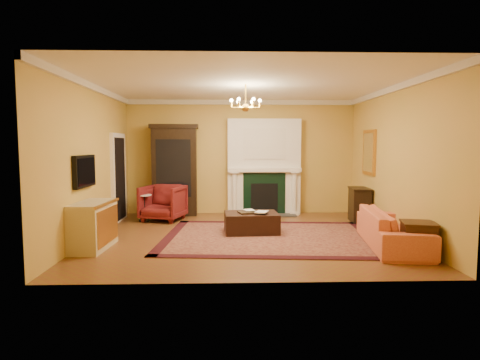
{
  "coord_description": "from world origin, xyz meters",
  "views": [
    {
      "loc": [
        -0.36,
        -7.92,
        1.82
      ],
      "look_at": [
        -0.1,
        0.3,
        1.1
      ],
      "focal_mm": 30.0,
      "sensor_mm": 36.0,
      "label": 1
    }
  ],
  "objects_px": {
    "console_table": "(359,205)",
    "leather_ottoman": "(251,222)",
    "wingback_armchair": "(163,201)",
    "coral_sofa": "(393,223)",
    "end_table": "(418,241)",
    "china_cabinet": "(175,172)",
    "commode": "(93,225)",
    "pedestal_table": "(144,206)"
  },
  "relations": [
    {
      "from": "wingback_armchair",
      "to": "end_table",
      "type": "bearing_deg",
      "value": -20.12
    },
    {
      "from": "china_cabinet",
      "to": "end_table",
      "type": "xyz_separation_m",
      "value": [
        4.44,
        -4.15,
        -0.84
      ]
    },
    {
      "from": "coral_sofa",
      "to": "pedestal_table",
      "type": "bearing_deg",
      "value": 71.06
    },
    {
      "from": "end_table",
      "to": "leather_ottoman",
      "type": "xyz_separation_m",
      "value": [
        -2.59,
        1.93,
        -0.06
      ]
    },
    {
      "from": "pedestal_table",
      "to": "end_table",
      "type": "bearing_deg",
      "value": -33.03
    },
    {
      "from": "wingback_armchair",
      "to": "commode",
      "type": "bearing_deg",
      "value": -91.15
    },
    {
      "from": "console_table",
      "to": "pedestal_table",
      "type": "bearing_deg",
      "value": -176.26
    },
    {
      "from": "china_cabinet",
      "to": "leather_ottoman",
      "type": "height_order",
      "value": "china_cabinet"
    },
    {
      "from": "end_table",
      "to": "commode",
      "type": "bearing_deg",
      "value": 172.12
    },
    {
      "from": "pedestal_table",
      "to": "console_table",
      "type": "relative_size",
      "value": 0.82
    },
    {
      "from": "china_cabinet",
      "to": "coral_sofa",
      "type": "height_order",
      "value": "china_cabinet"
    },
    {
      "from": "pedestal_table",
      "to": "end_table",
      "type": "xyz_separation_m",
      "value": [
        5.08,
        -3.3,
        -0.09
      ]
    },
    {
      "from": "pedestal_table",
      "to": "wingback_armchair",
      "type": "bearing_deg",
      "value": 10.72
    },
    {
      "from": "console_table",
      "to": "leather_ottoman",
      "type": "height_order",
      "value": "console_table"
    },
    {
      "from": "commode",
      "to": "console_table",
      "type": "relative_size",
      "value": 1.42
    },
    {
      "from": "wingback_armchair",
      "to": "console_table",
      "type": "distance_m",
      "value": 4.71
    },
    {
      "from": "china_cabinet",
      "to": "leather_ottoman",
      "type": "bearing_deg",
      "value": -52.56
    },
    {
      "from": "china_cabinet",
      "to": "wingback_armchair",
      "type": "height_order",
      "value": "china_cabinet"
    },
    {
      "from": "console_table",
      "to": "commode",
      "type": "bearing_deg",
      "value": -150.91
    },
    {
      "from": "china_cabinet",
      "to": "end_table",
      "type": "distance_m",
      "value": 6.14
    },
    {
      "from": "wingback_armchair",
      "to": "leather_ottoman",
      "type": "height_order",
      "value": "wingback_armchair"
    },
    {
      "from": "china_cabinet",
      "to": "coral_sofa",
      "type": "bearing_deg",
      "value": -40.83
    },
    {
      "from": "china_cabinet",
      "to": "coral_sofa",
      "type": "distance_m",
      "value": 5.56
    },
    {
      "from": "commode",
      "to": "pedestal_table",
      "type": "bearing_deg",
      "value": 84.54
    },
    {
      "from": "coral_sofa",
      "to": "end_table",
      "type": "distance_m",
      "value": 0.76
    },
    {
      "from": "wingback_armchair",
      "to": "end_table",
      "type": "height_order",
      "value": "wingback_armchair"
    },
    {
      "from": "leather_ottoman",
      "to": "coral_sofa",
      "type": "bearing_deg",
      "value": -29.14
    },
    {
      "from": "end_table",
      "to": "coral_sofa",
      "type": "bearing_deg",
      "value": 99.06
    },
    {
      "from": "china_cabinet",
      "to": "pedestal_table",
      "type": "relative_size",
      "value": 3.49
    },
    {
      "from": "pedestal_table",
      "to": "coral_sofa",
      "type": "distance_m",
      "value": 5.59
    },
    {
      "from": "commode",
      "to": "console_table",
      "type": "distance_m",
      "value": 5.98
    },
    {
      "from": "wingback_armchair",
      "to": "coral_sofa",
      "type": "distance_m",
      "value": 5.24
    },
    {
      "from": "wingback_armchair",
      "to": "end_table",
      "type": "xyz_separation_m",
      "value": [
        4.64,
        -3.39,
        -0.19
      ]
    },
    {
      "from": "pedestal_table",
      "to": "end_table",
      "type": "distance_m",
      "value": 6.06
    },
    {
      "from": "console_table",
      "to": "leather_ottoman",
      "type": "xyz_separation_m",
      "value": [
        -2.65,
        -1.15,
        -0.17
      ]
    },
    {
      "from": "console_table",
      "to": "leather_ottoman",
      "type": "distance_m",
      "value": 2.89
    },
    {
      "from": "leather_ottoman",
      "to": "china_cabinet",
      "type": "bearing_deg",
      "value": 126.76
    },
    {
      "from": "coral_sofa",
      "to": "console_table",
      "type": "height_order",
      "value": "coral_sofa"
    },
    {
      "from": "wingback_armchair",
      "to": "end_table",
      "type": "relative_size",
      "value": 1.69
    },
    {
      "from": "pedestal_table",
      "to": "leather_ottoman",
      "type": "bearing_deg",
      "value": -28.78
    },
    {
      "from": "china_cabinet",
      "to": "pedestal_table",
      "type": "distance_m",
      "value": 1.3
    },
    {
      "from": "coral_sofa",
      "to": "console_table",
      "type": "xyz_separation_m",
      "value": [
        0.18,
        2.35,
        -0.05
      ]
    }
  ]
}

